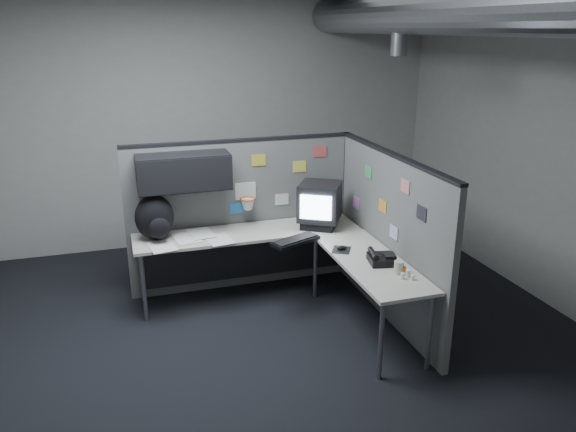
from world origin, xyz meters
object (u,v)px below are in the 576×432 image
object	(u,v)px
keyboard	(295,240)
desk	(279,249)
phone	(381,258)
monitor	(320,204)
backpack	(155,218)

from	to	relation	value
keyboard	desk	bearing A→B (deg)	149.02
keyboard	phone	xyz separation A→B (m)	(0.57, -0.70, 0.02)
monitor	desk	bearing A→B (deg)	-170.55
desk	monitor	size ratio (longest dim) A/B	4.15
desk	backpack	size ratio (longest dim) A/B	5.04
phone	keyboard	bearing A→B (deg)	150.26
desk	backpack	bearing A→B (deg)	164.90
backpack	phone	bearing A→B (deg)	-24.66
keyboard	phone	bearing A→B (deg)	-28.96
monitor	phone	xyz separation A→B (m)	(0.18, -1.08, -0.20)
keyboard	backpack	bearing A→B (deg)	-178.66
desk	monitor	distance (m)	0.66
phone	backpack	size ratio (longest dim) A/B	0.61
monitor	keyboard	world-z (taller)	monitor
phone	backpack	bearing A→B (deg)	168.58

